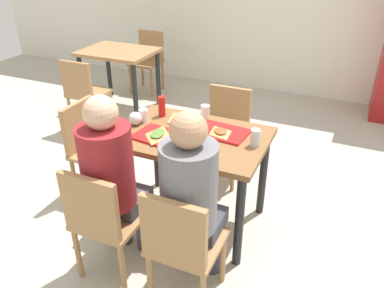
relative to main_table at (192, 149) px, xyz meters
The scene contains 24 objects.
ground_plane 0.65m from the main_table, ahead, with size 10.00×10.00×0.02m, color #B2AD9E.
main_table is the anchor object (origin of this frame).
chair_near_left 0.81m from the main_table, 109.52° to the right, with size 0.40×0.40×0.83m.
chair_near_right 0.81m from the main_table, 70.48° to the right, with size 0.40×0.40×0.83m.
chair_far_side 0.77m from the main_table, 90.00° to the left, with size 0.40×0.40×0.83m.
chair_left_end 0.93m from the main_table, behind, with size 0.40×0.40×0.83m.
person_in_red 0.67m from the main_table, 113.54° to the right, with size 0.32×0.42×1.24m.
person_in_brown_jacket 0.67m from the main_table, 66.46° to the right, with size 0.32×0.42×1.24m.
tray_red_near 0.26m from the main_table, 145.43° to the right, with size 0.36×0.26×0.02m, color red.
tray_red_far 0.25m from the main_table, 30.56° to the left, with size 0.36×0.26×0.02m, color red.
paper_plate_center 0.28m from the main_table, 128.37° to the left, with size 0.22×0.22×0.01m, color white.
paper_plate_near_edge 0.28m from the main_table, 51.63° to the right, with size 0.22×0.22×0.01m, color white.
pizza_slice_a 0.28m from the main_table, 146.83° to the right, with size 0.18×0.24×0.02m.
pizza_slice_b 0.24m from the main_table, 23.59° to the left, with size 0.20×0.21×0.02m.
pizza_slice_c 0.31m from the main_table, 128.78° to the left, with size 0.25×0.27×0.02m.
plastic_cup_a 0.35m from the main_table, 94.88° to the left, with size 0.07×0.07×0.10m, color white.
plastic_cup_b 0.35m from the main_table, 85.12° to the right, with size 0.07×0.07×0.10m, color white.
plastic_cup_c 0.46m from the main_table, behind, with size 0.07×0.07×0.10m, color white.
soda_can 0.49m from the main_table, ahead, with size 0.07×0.07×0.12m, color #B7BCC6.
condiment_bottle 0.45m from the main_table, 149.76° to the left, with size 0.06×0.06×0.16m, color red.
foil_bundle 0.48m from the main_table, behind, with size 0.10×0.10×0.10m, color silver.
background_table 2.49m from the main_table, 135.64° to the left, with size 0.90×0.70×0.76m.
background_chair_near 2.05m from the main_table, 150.55° to the left, with size 0.40×0.40×0.83m.
background_chair_far 3.05m from the main_table, 125.71° to the left, with size 0.40×0.40×0.83m.
Camera 1 is at (0.98, -2.20, 1.99)m, focal length 35.62 mm.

